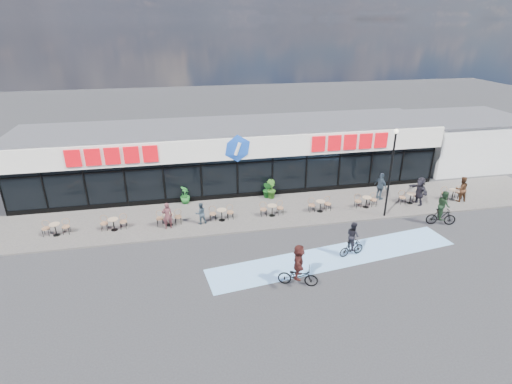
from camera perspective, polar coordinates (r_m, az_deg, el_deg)
ground at (r=22.32m, az=0.18°, el=-8.23°), size 120.00×120.00×0.00m
sidewalk at (r=26.17m, az=-1.77°, el=-3.05°), size 44.00×5.00×0.10m
bike_lane at (r=22.15m, az=11.30°, el=-9.00°), size 14.17×4.13×0.01m
building at (r=30.28m, az=-3.55°, el=5.36°), size 30.60×6.57×4.75m
neighbour_building at (r=39.49m, az=27.38°, el=6.67°), size 9.20×7.20×4.11m
lamp_post at (r=25.77m, az=18.76°, el=3.45°), size 0.28×0.28×5.70m
bistro_set_0 at (r=26.12m, az=-26.70°, el=-4.56°), size 1.54×0.62×0.90m
bistro_set_1 at (r=25.38m, az=-19.66°, el=-4.13°), size 1.54×0.62×0.90m
bistro_set_2 at (r=25.05m, az=-12.34°, el=-3.61°), size 1.54×0.62×0.90m
bistro_set_3 at (r=25.13m, az=-4.94°, el=-3.02°), size 1.54×0.62×0.90m
bistro_set_4 at (r=25.62m, az=2.28°, el=-2.40°), size 1.54×0.62×0.90m
bistro_set_5 at (r=26.51m, az=9.11°, el=-1.78°), size 1.54×0.62×0.90m
bistro_set_6 at (r=27.74m, az=15.42°, el=-1.18°), size 1.54×0.62×0.90m
bistro_set_7 at (r=29.29m, az=21.13°, el=-0.62°), size 1.54×0.62×0.90m
bistro_set_8 at (r=31.09m, az=26.21°, el=-0.12°), size 1.54×0.62×0.90m
potted_plant_left at (r=27.66m, az=-10.12°, el=-0.43°), size 0.79×0.79×1.19m
potted_plant_mid at (r=28.01m, az=2.12°, el=0.42°), size 0.88×0.93×1.33m
potted_plant_right at (r=28.06m, az=1.61°, el=0.33°), size 0.79×0.84×1.21m
patron_left at (r=24.44m, az=-12.55°, el=-3.32°), size 0.67×0.49×1.69m
patron_right at (r=24.71m, az=-7.91°, el=-3.02°), size 0.78×0.66×1.40m
pedestrian_a at (r=29.12m, az=22.34°, el=0.16°), size 0.73×1.85×1.95m
pedestrian_b at (r=29.01m, az=17.38°, el=0.79°), size 0.76×1.22×1.94m
pedestrian_c at (r=30.85m, az=27.29°, el=0.38°), size 0.92×0.75×1.79m
cyclist_a at (r=21.98m, az=13.59°, el=-6.82°), size 1.54×0.86×2.01m
cyclist_b at (r=26.97m, az=25.07°, el=-2.42°), size 1.85×1.03×2.25m
cyclist_c at (r=19.24m, az=6.07°, el=-10.79°), size 2.03×1.69×2.19m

